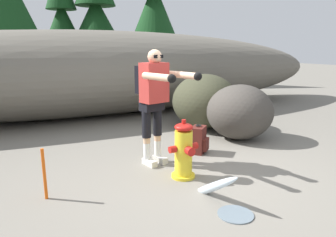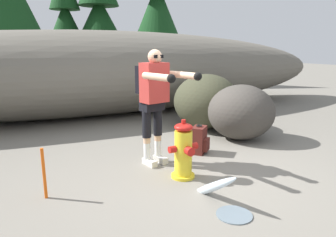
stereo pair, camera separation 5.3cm
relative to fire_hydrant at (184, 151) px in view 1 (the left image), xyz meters
name	(u,v)px [view 1 (the left image)]	position (x,y,z in m)	size (l,w,h in m)	color
ground_plane	(190,171)	(0.21, 0.17, -0.38)	(56.00, 56.00, 0.04)	slate
dirt_embankment	(102,73)	(0.21, 4.57, 0.70)	(14.27, 3.20, 2.12)	#666056
fire_hydrant	(184,151)	(0.00, 0.00, 0.00)	(0.41, 0.36, 0.79)	yellow
hydrant_water_jet	(213,191)	(0.00, -0.68, -0.27)	(0.37, 1.13, 0.69)	silver
utility_worker	(154,93)	(-0.13, 0.61, 0.69)	(0.65, 1.03, 1.67)	beige
spare_backpack	(199,140)	(0.72, 0.74, -0.15)	(0.36, 0.36, 0.47)	#511E19
boulder_large	(240,112)	(1.85, 1.08, 0.15)	(1.24, 1.17, 1.03)	#413D38
boulder_mid	(205,101)	(1.73, 2.08, 0.22)	(1.42, 1.38, 1.16)	#3D3E2B
pine_tree_center	(62,17)	(0.65, 12.91, 2.78)	(2.23, 2.23, 5.62)	#47331E
pine_tree_right	(96,15)	(2.10, 12.09, 2.90)	(2.98, 2.98, 6.05)	#47331E
pine_tree_far_right	(154,6)	(4.26, 10.04, 3.20)	(2.81, 2.81, 6.82)	#47331E
survey_stake	(44,174)	(-1.70, 0.20, -0.06)	(0.04, 0.04, 0.60)	#E55914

